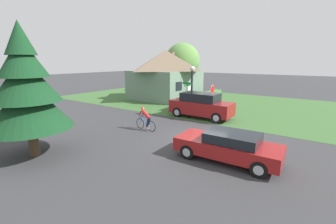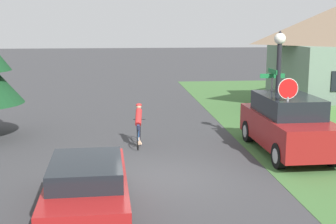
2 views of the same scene
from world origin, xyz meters
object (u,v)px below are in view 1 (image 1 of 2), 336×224
at_px(stop_sign, 212,96).
at_px(cottage_house, 166,74).
at_px(sedan_left_lane, 228,146).
at_px(cyclist, 146,119).
at_px(deciduous_tree_right, 182,62).
at_px(street_lamp, 192,83).
at_px(conifer_tall_near, 26,89).
at_px(parked_suv_right, 201,105).
at_px(street_name_sign, 187,93).

bearing_deg(stop_sign, cottage_house, -129.02).
height_order(sedan_left_lane, cyclist, cyclist).
height_order(cottage_house, deciduous_tree_right, deciduous_tree_right).
xyz_separation_m(cottage_house, stop_sign, (-6.77, -9.02, -1.06)).
distance_m(stop_sign, street_lamp, 2.10).
xyz_separation_m(street_lamp, conifer_tall_near, (-10.97, 2.32, 0.48)).
distance_m(conifer_tall_near, deciduous_tree_right, 24.34).
bearing_deg(cottage_house, cyclist, -149.11).
relative_size(cottage_house, street_lamp, 1.92).
distance_m(parked_suv_right, street_lamp, 1.90).
bearing_deg(stop_sign, parked_suv_right, -114.09).
bearing_deg(sedan_left_lane, cyclist, -15.05).
bearing_deg(street_name_sign, conifer_tall_near, 169.67).
xyz_separation_m(cottage_house, street_lamp, (-6.43, -7.12, -0.22)).
height_order(sedan_left_lane, conifer_tall_near, conifer_tall_near).
height_order(sedan_left_lane, parked_suv_right, parked_suv_right).
bearing_deg(stop_sign, conifer_tall_near, -23.78).
xyz_separation_m(stop_sign, deciduous_tree_right, (12.87, 10.46, 2.44)).
relative_size(sedan_left_lane, deciduous_tree_right, 0.67).
bearing_deg(conifer_tall_near, stop_sign, -21.65).
distance_m(parked_suv_right, conifer_tall_near, 11.71).
height_order(street_lamp, deciduous_tree_right, deciduous_tree_right).
bearing_deg(conifer_tall_near, cottage_house, 15.42).
relative_size(street_lamp, deciduous_tree_right, 0.59).
bearing_deg(cyclist, street_name_sign, -88.14).
xyz_separation_m(sedan_left_lane, conifer_tall_near, (-4.68, 7.69, 2.48)).
xyz_separation_m(sedan_left_lane, cyclist, (1.44, 6.03, 0.04)).
height_order(cottage_house, conifer_tall_near, conifer_tall_near).
xyz_separation_m(street_lamp, street_name_sign, (-0.10, 0.34, -0.80)).
bearing_deg(deciduous_tree_right, cottage_house, -166.73).
distance_m(cyclist, deciduous_tree_right, 19.43).
relative_size(parked_suv_right, street_lamp, 1.19).
bearing_deg(parked_suv_right, cottage_house, -39.36).
height_order(cyclist, stop_sign, stop_sign).
height_order(sedan_left_lane, street_name_sign, street_name_sign).
bearing_deg(cyclist, cottage_house, -54.53).
height_order(cottage_house, sedan_left_lane, cottage_house).
distance_m(cyclist, conifer_tall_near, 6.80).
xyz_separation_m(sedan_left_lane, deciduous_tree_right, (18.82, 13.93, 3.61)).
xyz_separation_m(cottage_house, conifer_tall_near, (-17.40, -4.80, 0.25)).
height_order(cottage_house, stop_sign, cottage_house).
height_order(cyclist, street_name_sign, street_name_sign).
height_order(stop_sign, street_name_sign, street_name_sign).
distance_m(sedan_left_lane, cyclist, 6.20).
relative_size(cottage_house, parked_suv_right, 1.61).
bearing_deg(stop_sign, deciduous_tree_right, -143.04).
distance_m(street_name_sign, conifer_tall_near, 11.12).
xyz_separation_m(cyclist, street_name_sign, (4.75, -0.31, 1.17)).
height_order(parked_suv_right, street_lamp, street_lamp).
distance_m(cottage_house, street_name_sign, 9.47).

